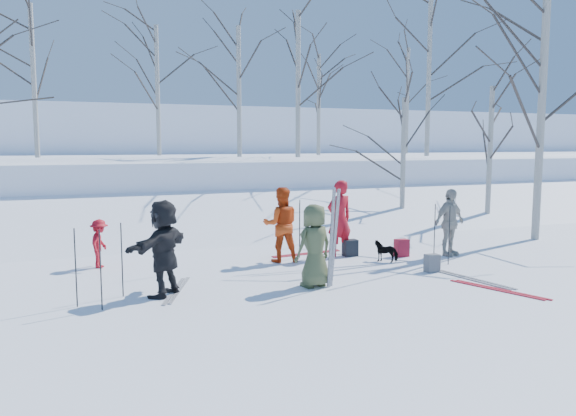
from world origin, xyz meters
name	(u,v)px	position (x,y,z in m)	size (l,w,h in m)	color
ground	(315,280)	(0.00, 0.00, 0.00)	(120.00, 120.00, 0.00)	white
snow_ramp	(224,226)	(0.00, 7.00, 0.15)	(70.00, 9.50, 1.40)	white
snow_plateau	(169,180)	(0.00, 17.00, 1.00)	(70.00, 18.00, 2.20)	white
far_hill	(125,152)	(0.00, 38.00, 2.00)	(90.00, 30.00, 6.00)	white
skier_olive_center	(314,246)	(-0.24, -0.48, 0.80)	(0.78, 0.51, 1.60)	#434D2E
skier_red_north	(339,218)	(1.53, 1.97, 0.93)	(0.68, 0.44, 1.86)	#AB101C
skier_redor_behind	(281,225)	(-0.01, 1.90, 0.87)	(0.84, 0.66, 1.74)	#C13A0E
skier_red_seated	(100,244)	(-3.97, 2.79, 0.54)	(0.70, 0.40, 1.08)	#AB101C
skier_cream_east	(449,222)	(4.06, 1.04, 0.82)	(0.96, 0.40, 1.65)	beige
skier_grey_west	(164,248)	(-3.02, -0.06, 0.87)	(1.62, 0.52, 1.75)	black
dog	(386,251)	(2.28, 1.02, 0.24)	(0.26, 0.58, 0.49)	black
upright_ski_left	(331,239)	(0.01, -0.70, 0.95)	(0.07, 0.02, 1.90)	silver
upright_ski_right	(335,238)	(0.10, -0.66, 0.95)	(0.07, 0.02, 1.90)	silver
ski_pair_a	(307,254)	(0.90, 2.50, 0.01)	(1.91, 0.41, 0.02)	#A91825
ski_pair_b	(473,279)	(2.96, -1.18, 0.01)	(0.54, 1.90, 0.02)	silver
ski_pair_c	(177,290)	(-2.76, 0.19, 0.01)	(0.87, 1.84, 0.02)	silver
ski_pair_d	(498,290)	(2.86, -2.00, 0.01)	(0.81, 1.86, 0.02)	#A91825
ski_pole_a	(76,268)	(-4.51, -0.24, 0.67)	(0.02, 0.02, 1.34)	black
ski_pole_b	(300,230)	(0.56, 2.15, 0.67)	(0.02, 0.02, 1.34)	black
ski_pole_c	(171,243)	(-2.61, 1.55, 0.67)	(0.02, 0.02, 1.34)	black
ski_pole_d	(122,260)	(-3.73, 0.15, 0.67)	(0.02, 0.02, 1.34)	black
ski_pole_e	(300,226)	(0.82, 2.76, 0.67)	(0.02, 0.02, 1.34)	black
ski_pole_f	(449,235)	(3.41, 0.20, 0.67)	(0.02, 0.02, 1.34)	black
ski_pole_g	(101,270)	(-4.13, -0.57, 0.67)	(0.02, 0.02, 1.34)	black
ski_pole_h	(435,232)	(3.37, 0.69, 0.67)	(0.02, 0.02, 1.34)	black
backpack_red	(402,248)	(2.93, 1.38, 0.21)	(0.32, 0.22, 0.42)	maroon
backpack_grey	(432,263)	(2.62, -0.27, 0.19)	(0.30, 0.20, 0.38)	#585A60
backpack_dark	(350,248)	(1.79, 1.89, 0.20)	(0.34, 0.24, 0.40)	black
birch_plateau_a	(298,85)	(3.91, 10.28, 4.99)	(4.51, 4.51, 5.58)	silver
birch_plateau_b	(429,77)	(9.91, 10.25, 5.53)	(5.26, 5.26, 6.66)	silver
birch_plateau_c	(158,91)	(-0.65, 15.55, 5.05)	(4.59, 4.59, 5.71)	silver
birch_plateau_e	(239,92)	(1.96, 11.75, 4.77)	(4.20, 4.20, 5.14)	silver
birch_plateau_f	(407,101)	(12.48, 15.71, 4.98)	(4.49, 4.49, 5.55)	silver
birch_plateau_g	(34,81)	(-5.56, 13.39, 5.05)	(4.59, 4.59, 5.71)	silver
birch_plateau_i	(319,105)	(6.35, 13.66, 4.49)	(3.80, 3.80, 4.57)	silver
birch_edge_b	(542,110)	(7.86, 2.06, 3.68)	(5.75, 5.75, 7.36)	silver
birch_edge_c	(490,155)	(8.93, 5.26, 2.33)	(3.87, 3.87, 4.67)	silver
birch_edge_e	(403,162)	(5.95, 6.00, 2.13)	(3.58, 3.58, 4.25)	silver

